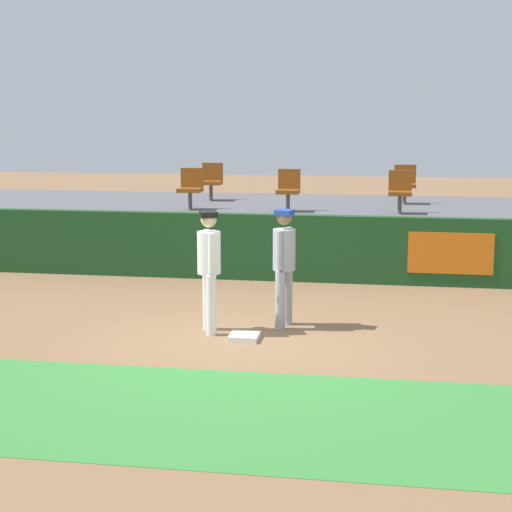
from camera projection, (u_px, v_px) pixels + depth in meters
name	position (u px, v px, depth m)	size (l,w,h in m)	color
ground_plane	(245.00, 341.00, 11.17)	(60.00, 60.00, 0.00)	#846042
grass_foreground_strip	(199.00, 412.00, 8.52)	(18.00, 2.80, 0.01)	#388438
first_base	(244.00, 337.00, 11.24)	(0.40, 0.40, 0.08)	white
player_fielder_home	(209.00, 263.00, 11.47)	(0.43, 0.56, 1.73)	white
player_runner_visitor	(284.00, 260.00, 11.76)	(0.39, 0.47, 1.72)	#9EA3AD
field_wall	(285.00, 248.00, 15.11)	(18.00, 0.26, 1.24)	#19471E
bleacher_platform	(299.00, 231.00, 17.62)	(18.00, 4.80, 1.13)	#59595E
seat_front_center	(288.00, 188.00, 16.36)	(0.45, 0.44, 0.84)	#4C4C51
seat_front_right	(400.00, 189.00, 16.01)	(0.46, 0.44, 0.84)	#4C4C51
seat_back_right	(405.00, 182.00, 17.74)	(0.47, 0.44, 0.84)	#4C4C51
seat_back_left	(212.00, 179.00, 18.43)	(0.47, 0.44, 0.84)	#4C4C51
seat_front_left	(191.00, 186.00, 16.68)	(0.47, 0.44, 0.84)	#4C4C51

